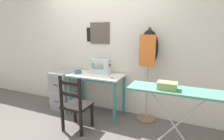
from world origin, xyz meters
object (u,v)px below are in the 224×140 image
at_px(sewing_machine, 101,67).
at_px(fabric_bowl, 78,72).
at_px(ironing_board, 177,94).
at_px(scissors, 112,78).
at_px(filing_cabinet, 65,89).
at_px(thread_spool_near_machine, 109,75).
at_px(dress_form, 149,54).
at_px(storage_box, 167,86).
at_px(wooden_chair, 76,105).

distance_m(sewing_machine, fabric_bowl, 0.45).
bearing_deg(ironing_board, scissors, 151.66).
distance_m(sewing_machine, ironing_board, 1.60).
relative_size(scissors, filing_cabinet, 0.14).
bearing_deg(sewing_machine, scissors, -34.45).
bearing_deg(sewing_machine, ironing_board, -29.84).
bearing_deg(thread_spool_near_machine, dress_form, 14.96).
bearing_deg(thread_spool_near_machine, filing_cabinet, 177.06).
relative_size(thread_spool_near_machine, filing_cabinet, 0.05).
distance_m(sewing_machine, filing_cabinet, 0.96).
xyz_separation_m(ironing_board, storage_box, (-0.12, -0.04, 0.09)).
xyz_separation_m(scissors, thread_spool_near_machine, (-0.11, 0.09, 0.01)).
xyz_separation_m(thread_spool_near_machine, wooden_chair, (-0.29, -0.59, -0.37)).
relative_size(wooden_chair, ironing_board, 0.81).
height_order(fabric_bowl, thread_spool_near_machine, fabric_bowl).
bearing_deg(sewing_machine, thread_spool_near_machine, -32.62).
distance_m(fabric_bowl, ironing_board, 1.91).
bearing_deg(storage_box, filing_cabinet, 160.16).
distance_m(filing_cabinet, ironing_board, 2.35).
bearing_deg(storage_box, fabric_bowl, 158.29).
relative_size(thread_spool_near_machine, ironing_board, 0.03).
height_order(thread_spool_near_machine, filing_cabinet, thread_spool_near_machine).
relative_size(filing_cabinet, storage_box, 3.45).
height_order(sewing_machine, filing_cabinet, sewing_machine).
xyz_separation_m(fabric_bowl, filing_cabinet, (-0.39, 0.08, -0.42)).
xyz_separation_m(wooden_chair, storage_box, (1.35, -0.10, 0.52)).
bearing_deg(storage_box, dress_form, 115.30).
height_order(scissors, storage_box, storage_box).
bearing_deg(scissors, storage_box, -32.74).
distance_m(thread_spool_near_machine, dress_form, 0.78).
xyz_separation_m(dress_form, storage_box, (0.41, -0.87, -0.24)).
relative_size(sewing_machine, dress_form, 0.24).
xyz_separation_m(fabric_bowl, storage_box, (1.68, -0.67, 0.14)).
xyz_separation_m(fabric_bowl, thread_spool_near_machine, (0.62, 0.03, -0.01)).
relative_size(wooden_chair, storage_box, 4.07).
bearing_deg(scissors, filing_cabinet, 172.97).
distance_m(sewing_machine, thread_spool_near_machine, 0.27).
bearing_deg(sewing_machine, wooden_chair, -95.81).
relative_size(filing_cabinet, dress_form, 0.47).
height_order(thread_spool_near_machine, dress_form, dress_form).
distance_m(dress_form, storage_box, 0.99).
xyz_separation_m(sewing_machine, scissors, (0.32, -0.22, -0.12)).
relative_size(sewing_machine, scissors, 3.69).
bearing_deg(ironing_board, filing_cabinet, 161.97).
bearing_deg(dress_form, fabric_bowl, -171.05).
distance_m(sewing_machine, scissors, 0.41).
height_order(thread_spool_near_machine, ironing_board, ironing_board).
bearing_deg(dress_form, filing_cabinet, -175.82).
xyz_separation_m(thread_spool_near_machine, filing_cabinet, (-1.02, 0.05, -0.41)).
distance_m(scissors, wooden_chair, 0.74).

